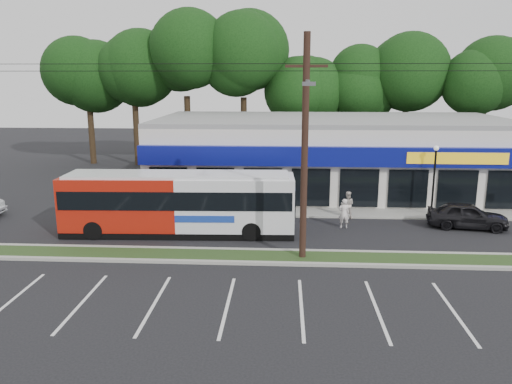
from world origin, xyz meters
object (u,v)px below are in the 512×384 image
object	(u,v)px
utility_pole	(301,142)
pedestrian_b	(347,205)
car_dark	(467,215)
lamp_post	(434,172)
pedestrian_a	(344,213)
metrobus	(179,202)

from	to	relation	value
utility_pole	pedestrian_b	world-z (taller)	utility_pole
pedestrian_b	car_dark	bearing A→B (deg)	176.42
lamp_post	pedestrian_a	xyz separation A→B (m)	(-5.56, -2.80, -1.84)
utility_pole	pedestrian_b	distance (m)	8.99
car_dark	pedestrian_b	xyz separation A→B (m)	(-6.35, 1.66, 0.09)
lamp_post	metrobus	xyz separation A→B (m)	(-14.41, -4.30, -0.94)
metrobus	pedestrian_b	bearing A→B (deg)	18.82
lamp_post	metrobus	distance (m)	15.07
lamp_post	pedestrian_b	distance (m)	5.51
car_dark	pedestrian_b	size ratio (longest dim) A/B	2.62
utility_pole	pedestrian_a	bearing A→B (deg)	62.79
pedestrian_b	metrobus	bearing A→B (deg)	31.81
car_dark	pedestrian_a	bearing A→B (deg)	102.56
lamp_post	pedestrian_a	size ratio (longest dim) A/B	2.57
metrobus	car_dark	distance (m)	15.78
utility_pole	metrobus	size ratio (longest dim) A/B	4.09
pedestrian_a	metrobus	bearing A→B (deg)	5.91
lamp_post	car_dark	xyz separation A→B (m)	(1.23, -2.44, -1.95)
lamp_post	pedestrian_b	bearing A→B (deg)	-171.35
utility_pole	pedestrian_a	xyz separation A→B (m)	(2.61, 5.07, -4.59)
utility_pole	lamp_post	bearing A→B (deg)	43.95
utility_pole	metrobus	world-z (taller)	utility_pole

